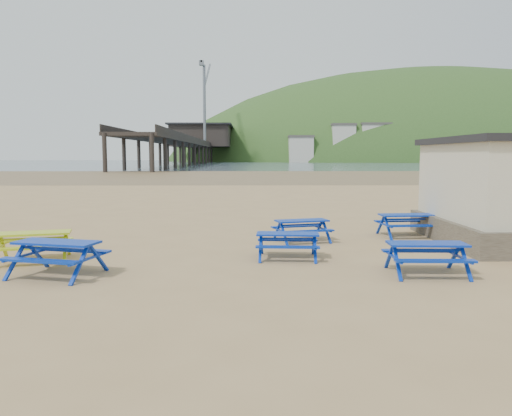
{
  "coord_description": "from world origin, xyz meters",
  "views": [
    {
      "loc": [
        1.15,
        -13.72,
        2.6
      ],
      "look_at": [
        1.31,
        1.5,
        1.0
      ],
      "focal_mm": 35.0,
      "sensor_mm": 36.0,
      "label": 1
    }
  ],
  "objects": [
    {
      "name": "ground",
      "position": [
        0.0,
        0.0,
        0.0
      ],
      "size": [
        400.0,
        400.0,
        0.0
      ],
      "primitive_type": "plane",
      "color": "tan",
      "rests_on": "ground"
    },
    {
      "name": "wet_sand",
      "position": [
        0.0,
        55.0,
        0.0
      ],
      "size": [
        400.0,
        400.0,
        0.0
      ],
      "primitive_type": "plane",
      "color": "olive",
      "rests_on": "ground"
    },
    {
      "name": "sea",
      "position": [
        0.0,
        170.0,
        0.01
      ],
      "size": [
        400.0,
        400.0,
        0.0
      ],
      "primitive_type": "plane",
      "color": "#475966",
      "rests_on": "ground"
    },
    {
      "name": "picnic_table_blue_b",
      "position": [
        2.7,
        1.24,
        0.33
      ],
      "size": [
        1.87,
        1.65,
        0.66
      ],
      "rotation": [
        0.0,
        0.0,
        0.28
      ],
      "color": "#073499",
      "rests_on": "ground"
    },
    {
      "name": "picnic_table_blue_c",
      "position": [
        6.19,
        2.15,
        0.36
      ],
      "size": [
        1.83,
        1.53,
        0.72
      ],
      "rotation": [
        0.0,
        0.0,
        0.08
      ],
      "color": "#073499",
      "rests_on": "ground"
    },
    {
      "name": "picnic_table_blue_d",
      "position": [
        -3.06,
        -3.02,
        0.38
      ],
      "size": [
        2.11,
        1.85,
        0.75
      ],
      "rotation": [
        0.0,
        0.0,
        -0.25
      ],
      "color": "#073499",
      "rests_on": "ground"
    },
    {
      "name": "picnic_table_blue_e",
      "position": [
        2.09,
        -1.27,
        0.33
      ],
      "size": [
        1.65,
        1.36,
        0.65
      ],
      "rotation": [
        0.0,
        0.0,
        -0.07
      ],
      "color": "#073499",
      "rests_on": "ground"
    },
    {
      "name": "picnic_table_blue_f",
      "position": [
        5.01,
        -3.0,
        0.35
      ],
      "size": [
        1.72,
        1.4,
        0.7
      ],
      "rotation": [
        0.0,
        0.0,
        -0.03
      ],
      "color": "#073499",
      "rests_on": "ground"
    },
    {
      "name": "picnic_table_yellow",
      "position": [
        -4.2,
        -1.54,
        0.36
      ],
      "size": [
        2.04,
        1.8,
        0.73
      ],
      "rotation": [
        0.0,
        0.0,
        0.26
      ],
      "color": "#8FBC0D",
      "rests_on": "ground"
    },
    {
      "name": "pier",
      "position": [
        -17.99,
        178.23,
        5.46
      ],
      "size": [
        24.0,
        220.0,
        39.29
      ],
      "color": "black",
      "rests_on": "ground"
    },
    {
      "name": "headland_town",
      "position": [
        90.0,
        229.68,
        -9.91
      ],
      "size": [
        264.0,
        144.0,
        108.0
      ],
      "color": "#2D4C1E",
      "rests_on": "ground"
    }
  ]
}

